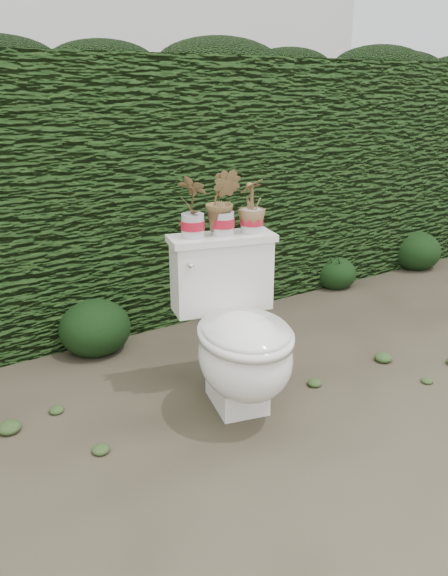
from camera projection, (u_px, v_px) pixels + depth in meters
ground at (259, 411)px, 2.62m from camera, size 60.00×60.00×0.00m
hedge at (116, 190)px, 3.62m from camera, size 8.00×1.00×1.60m
house_wall at (18, 37)px, 7.00m from camera, size 8.00×3.50×4.00m
toilet at (239, 337)px, 2.55m from camera, size 0.60×0.77×0.78m
potted_plant_left at (192, 208)px, 2.53m from camera, size 0.15×0.17×0.27m
potted_plant_center at (223, 204)px, 2.57m from camera, size 0.21×0.21×0.29m
potted_plant_right at (252, 207)px, 2.62m from camera, size 0.18×0.18×0.24m
liriope_clump_2 at (94, 323)px, 3.18m from camera, size 0.41×0.41×0.32m
liriope_clump_3 at (230, 301)px, 3.63m from camera, size 0.30×0.30×0.24m
liriope_clump_4 at (335, 270)px, 4.22m from camera, size 0.32×0.32×0.25m
liriope_clump_5 at (415, 248)px, 4.66m from camera, size 0.41×0.41×0.33m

